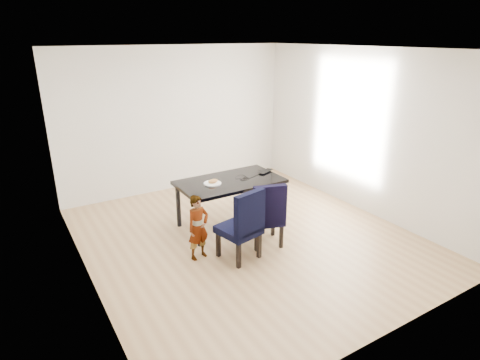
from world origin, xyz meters
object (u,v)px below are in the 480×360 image
laptop (263,171)px  plate (212,183)px  chair_left (239,223)px  chair_right (265,212)px  dining_table (230,203)px  child (198,227)px

laptop → plate: bearing=-16.5°
chair_left → chair_right: chair_left is taller
dining_table → chair_left: size_ratio=1.59×
dining_table → chair_left: 1.01m
chair_left → chair_right: 0.55m
child → plate: 0.92m
chair_left → child: chair_left is taller
dining_table → child: bearing=-143.1°
chair_right → plate: bearing=136.7°
chair_right → child: (-1.00, 0.13, -0.03)m
dining_table → chair_right: bearing=-80.4°
dining_table → plate: 0.49m
laptop → child: bearing=4.5°
child → chair_right: bearing=-18.9°
chair_left → laptop: (1.08, 1.00, 0.26)m
chair_left → plate: 0.97m
dining_table → laptop: size_ratio=5.43×
chair_right → chair_left: bearing=-147.1°
chair_left → chair_right: size_ratio=1.05×
plate → laptop: laptop is taller
child → laptop: child is taller
chair_left → child: (-0.47, 0.27, -0.05)m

